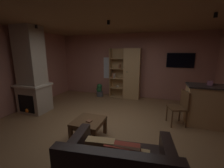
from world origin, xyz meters
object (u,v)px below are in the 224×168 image
object	(u,v)px
potted_floor_plant	(100,90)
wall_mounted_tv	(180,60)
dining_chair	(180,105)
kitchen_bar_counter	(219,107)
bookshelf_cabinet	(130,74)
tissue_box	(210,83)
table_book_0	(89,121)
stone_fireplace	(32,75)
coffee_table	(89,124)

from	to	relation	value
potted_floor_plant	wall_mounted_tv	bearing A→B (deg)	6.66
dining_chair	kitchen_bar_counter	bearing A→B (deg)	10.89
dining_chair	potted_floor_plant	size ratio (longest dim) A/B	1.66
bookshelf_cabinet	wall_mounted_tv	xyz separation A→B (m)	(1.86, 0.21, 0.58)
tissue_box	table_book_0	world-z (taller)	tissue_box
table_book_0	dining_chair	xyz separation A→B (m)	(1.94, 1.38, 0.09)
table_book_0	kitchen_bar_counter	bearing A→B (deg)	28.54
stone_fireplace	wall_mounted_tv	xyz separation A→B (m)	(4.50, 2.56, 0.40)
stone_fireplace	table_book_0	xyz separation A→B (m)	(2.41, -0.90, -0.76)
dining_chair	wall_mounted_tv	size ratio (longest dim) A/B	0.95
wall_mounted_tv	table_book_0	bearing A→B (deg)	-121.16
table_book_0	potted_floor_plant	distance (m)	3.27
stone_fireplace	potted_floor_plant	size ratio (longest dim) A/B	4.79
potted_floor_plant	wall_mounted_tv	world-z (taller)	wall_mounted_tv
tissue_box	dining_chair	world-z (taller)	tissue_box
bookshelf_cabinet	wall_mounted_tv	world-z (taller)	bookshelf_cabinet
stone_fireplace	coffee_table	bearing A→B (deg)	-19.38
bookshelf_cabinet	potted_floor_plant	world-z (taller)	bookshelf_cabinet
kitchen_bar_counter	table_book_0	bearing A→B (deg)	-151.46
coffee_table	potted_floor_plant	world-z (taller)	potted_floor_plant
kitchen_bar_counter	table_book_0	distance (m)	3.25
table_book_0	wall_mounted_tv	xyz separation A→B (m)	(2.09, 3.46, 1.15)
tissue_box	potted_floor_plant	world-z (taller)	tissue_box
stone_fireplace	dining_chair	world-z (taller)	stone_fireplace
kitchen_bar_counter	potted_floor_plant	size ratio (longest dim) A/B	2.79
table_book_0	wall_mounted_tv	bearing A→B (deg)	58.84
stone_fireplace	potted_floor_plant	distance (m)	2.73
bookshelf_cabinet	potted_floor_plant	distance (m)	1.51
tissue_box	table_book_0	size ratio (longest dim) A/B	1.13
dining_chair	table_book_0	bearing A→B (deg)	-144.70
kitchen_bar_counter	potted_floor_plant	world-z (taller)	kitchen_bar_counter
coffee_table	potted_floor_plant	bearing A→B (deg)	108.64
kitchen_bar_counter	wall_mounted_tv	size ratio (longest dim) A/B	1.59
table_book_0	coffee_table	bearing A→B (deg)	126.40
stone_fireplace	dining_chair	size ratio (longest dim) A/B	2.88
kitchen_bar_counter	coffee_table	world-z (taller)	kitchen_bar_counter
coffee_table	dining_chair	size ratio (longest dim) A/B	0.72
coffee_table	wall_mounted_tv	world-z (taller)	wall_mounted_tv
stone_fireplace	kitchen_bar_counter	size ratio (longest dim) A/B	1.72
tissue_box	stone_fireplace	bearing A→B (deg)	-172.05
stone_fireplace	table_book_0	world-z (taller)	stone_fireplace
bookshelf_cabinet	stone_fireplace	bearing A→B (deg)	-138.27
bookshelf_cabinet	tissue_box	size ratio (longest dim) A/B	17.05
tissue_box	bookshelf_cabinet	bearing A→B (deg)	145.14
coffee_table	bookshelf_cabinet	bearing A→B (deg)	84.95
bookshelf_cabinet	table_book_0	size ratio (longest dim) A/B	19.30
potted_floor_plant	dining_chair	bearing A→B (deg)	-29.63
wall_mounted_tv	stone_fireplace	bearing A→B (deg)	-150.33
stone_fireplace	tissue_box	distance (m)	5.06
table_book_0	dining_chair	distance (m)	2.38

